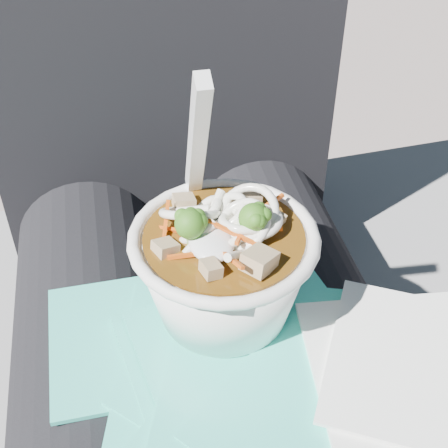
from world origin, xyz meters
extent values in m
cube|color=slate|center=(0.00, 0.15, 0.23)|extent=(1.03, 0.56, 0.46)
cylinder|color=black|center=(-0.09, 0.00, 0.53)|extent=(0.14, 0.48, 0.14)
cylinder|color=black|center=(0.09, 0.00, 0.53)|extent=(0.14, 0.48, 0.14)
cube|color=#2FC7B0|center=(-0.05, 0.02, 0.60)|extent=(0.15, 0.13, 0.00)
cube|color=#2FC7B0|center=(-0.01, -0.02, 0.61)|extent=(0.16, 0.18, 0.00)
cube|color=#2FC7B0|center=(0.01, -0.02, 0.61)|extent=(0.18, 0.18, 0.00)
cube|color=#2FC7B0|center=(-0.01, -0.03, 0.61)|extent=(0.13, 0.17, 0.00)
cube|color=#2FC7B0|center=(0.06, -0.08, 0.61)|extent=(0.21, 0.21, 0.00)
cube|color=#2FC7B0|center=(0.04, -0.06, 0.61)|extent=(0.24, 0.24, 0.00)
cube|color=#2FC7B0|center=(0.03, -0.01, 0.61)|extent=(0.15, 0.15, 0.00)
cube|color=#2FC7B0|center=(0.03, -0.04, 0.62)|extent=(0.18, 0.19, 0.00)
cube|color=#2FC7B0|center=(0.03, -0.04, 0.62)|extent=(0.19, 0.19, 0.00)
cube|color=#2FC7B0|center=(0.07, -0.08, 0.62)|extent=(0.21, 0.21, 0.00)
cube|color=white|center=(0.13, -0.07, 0.62)|extent=(0.16, 0.16, 0.00)
cube|color=white|center=(0.13, -0.07, 0.63)|extent=(0.18, 0.18, 0.00)
torus|color=white|center=(0.01, 0.02, 0.69)|extent=(0.13, 0.13, 0.01)
cylinder|color=#4B2D0A|center=(0.01, 0.02, 0.69)|extent=(0.11, 0.11, 0.01)
torus|color=white|center=(0.00, 0.04, 0.70)|extent=(0.03, 0.04, 0.03)
torus|color=white|center=(-0.01, 0.04, 0.70)|extent=(0.06, 0.05, 0.04)
torus|color=white|center=(0.02, 0.03, 0.70)|extent=(0.03, 0.03, 0.02)
torus|color=white|center=(0.02, 0.02, 0.69)|extent=(0.04, 0.04, 0.02)
torus|color=white|center=(0.01, 0.03, 0.69)|extent=(0.03, 0.04, 0.03)
torus|color=white|center=(0.00, 0.03, 0.69)|extent=(0.05, 0.04, 0.03)
torus|color=white|center=(0.01, 0.02, 0.69)|extent=(0.04, 0.04, 0.03)
torus|color=white|center=(0.03, 0.02, 0.70)|extent=(0.05, 0.05, 0.02)
torus|color=white|center=(0.03, 0.02, 0.70)|extent=(0.06, 0.06, 0.01)
torus|color=white|center=(0.03, 0.03, 0.70)|extent=(0.04, 0.05, 0.04)
torus|color=white|center=(0.03, 0.02, 0.70)|extent=(0.05, 0.06, 0.03)
cylinder|color=white|center=(-0.01, 0.04, 0.70)|extent=(0.03, 0.02, 0.01)
cylinder|color=white|center=(0.01, 0.04, 0.70)|extent=(0.02, 0.03, 0.02)
cylinder|color=white|center=(-0.01, 0.01, 0.70)|extent=(0.03, 0.02, 0.02)
cylinder|color=white|center=(0.01, -0.01, 0.70)|extent=(0.02, 0.02, 0.02)
cylinder|color=white|center=(0.02, 0.03, 0.70)|extent=(0.01, 0.03, 0.02)
cylinder|color=white|center=(0.02, 0.04, 0.70)|extent=(0.01, 0.03, 0.02)
cylinder|color=#7EAB53|center=(0.03, 0.01, 0.70)|extent=(0.01, 0.01, 0.01)
sphere|color=#235A14|center=(0.03, 0.01, 0.71)|extent=(0.02, 0.02, 0.02)
sphere|color=#235A14|center=(0.03, 0.01, 0.71)|extent=(0.01, 0.01, 0.01)
sphere|color=#235A14|center=(0.03, 0.01, 0.71)|extent=(0.01, 0.01, 0.01)
sphere|color=#235A14|center=(0.04, 0.02, 0.71)|extent=(0.01, 0.01, 0.01)
sphere|color=#235A14|center=(0.04, 0.01, 0.71)|extent=(0.01, 0.01, 0.01)
cylinder|color=#7EAB53|center=(-0.01, 0.02, 0.70)|extent=(0.01, 0.01, 0.01)
sphere|color=#235A14|center=(-0.01, 0.02, 0.71)|extent=(0.02, 0.02, 0.02)
sphere|color=#235A14|center=(0.00, 0.02, 0.71)|extent=(0.01, 0.01, 0.01)
sphere|color=#235A14|center=(-0.01, 0.02, 0.71)|extent=(0.01, 0.01, 0.01)
sphere|color=#235A14|center=(-0.01, 0.02, 0.71)|extent=(0.01, 0.01, 0.01)
sphere|color=#235A14|center=(-0.02, 0.02, 0.71)|extent=(0.01, 0.01, 0.01)
cube|color=#D55111|center=(0.03, 0.02, 0.70)|extent=(0.04, 0.01, 0.00)
cube|color=#D55111|center=(0.01, 0.01, 0.69)|extent=(0.04, 0.01, 0.01)
cube|color=#D55111|center=(-0.01, 0.00, 0.70)|extent=(0.04, 0.01, 0.01)
cube|color=#D55111|center=(0.01, -0.01, 0.70)|extent=(0.01, 0.03, 0.01)
cube|color=#D55111|center=(0.02, 0.01, 0.70)|extent=(0.03, 0.02, 0.01)
cube|color=#D55111|center=(-0.02, 0.03, 0.70)|extent=(0.03, 0.03, 0.01)
cube|color=#D55111|center=(0.04, 0.03, 0.70)|extent=(0.04, 0.02, 0.01)
cube|color=#D55111|center=(-0.03, 0.03, 0.70)|extent=(0.01, 0.03, 0.01)
cube|color=#D55111|center=(0.03, 0.02, 0.70)|extent=(0.02, 0.04, 0.01)
cube|color=#9D7D58|center=(0.05, 0.02, 0.70)|extent=(0.02, 0.02, 0.02)
cube|color=#9D7D58|center=(0.03, 0.05, 0.70)|extent=(0.02, 0.02, 0.02)
cube|color=#9D7D58|center=(-0.01, 0.06, 0.70)|extent=(0.02, 0.02, 0.01)
cube|color=#9D7D58|center=(-0.03, 0.01, 0.69)|extent=(0.02, 0.02, 0.01)
cube|color=#9D7D58|center=(0.00, -0.02, 0.70)|extent=(0.01, 0.02, 0.01)
cube|color=#9D7D58|center=(0.03, -0.02, 0.70)|extent=(0.03, 0.03, 0.02)
ellipsoid|color=white|center=(0.00, 0.01, 0.70)|extent=(0.03, 0.04, 0.01)
cube|color=white|center=(0.00, 0.05, 0.75)|extent=(0.01, 0.07, 0.12)
camera|label=1|loc=(-0.05, -0.29, 0.97)|focal=50.00mm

